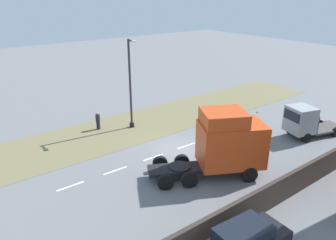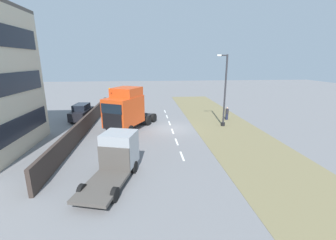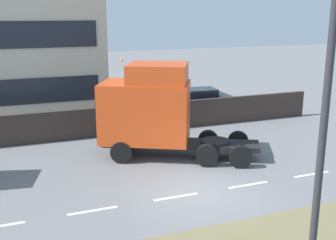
# 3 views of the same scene
# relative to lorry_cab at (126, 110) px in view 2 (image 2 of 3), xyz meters

# --- Properties ---
(ground_plane) EXTENTS (120.00, 120.00, 0.00)m
(ground_plane) POSITION_rel_lorry_cab_xyz_m (-4.84, -0.20, -2.29)
(ground_plane) COLOR slate
(ground_plane) RESTS_ON ground
(grass_verge) EXTENTS (7.00, 44.00, 0.01)m
(grass_verge) POSITION_rel_lorry_cab_xyz_m (-10.84, -0.20, -2.28)
(grass_verge) COLOR olive
(grass_verge) RESTS_ON ground
(lane_markings) EXTENTS (0.16, 17.80, 0.00)m
(lane_markings) POSITION_rel_lorry_cab_xyz_m (-4.84, -0.90, -2.29)
(lane_markings) COLOR white
(lane_markings) RESTS_ON ground
(boundary_wall) EXTENTS (0.25, 24.00, 1.67)m
(boundary_wall) POSITION_rel_lorry_cab_xyz_m (4.16, -0.20, -1.45)
(boundary_wall) COLOR #382D28
(boundary_wall) RESTS_ON ground
(lorry_cab) EXTENTS (5.63, 7.60, 4.68)m
(lorry_cab) POSITION_rel_lorry_cab_xyz_m (0.00, 0.00, 0.00)
(lorry_cab) COLOR black
(lorry_cab) RESTS_ON ground
(flatbed_truck) EXTENTS (3.40, 5.72, 2.74)m
(flatbed_truck) POSITION_rel_lorry_cab_xyz_m (-0.24, 9.59, -0.85)
(flatbed_truck) COLOR #999EA3
(flatbed_truck) RESTS_ON ground
(parked_car) EXTENTS (2.11, 4.58, 2.00)m
(parked_car) POSITION_rel_lorry_cab_xyz_m (5.90, -5.05, -1.31)
(parked_car) COLOR black
(parked_car) RESTS_ON ground
(lamp_post) EXTENTS (1.33, 0.42, 7.85)m
(lamp_post) POSITION_rel_lorry_cab_xyz_m (-10.74, -0.73, 1.25)
(lamp_post) COLOR black
(lamp_post) RESTS_ON ground
(pedestrian) EXTENTS (0.39, 0.39, 1.61)m
(pedestrian) POSITION_rel_lorry_cab_xyz_m (-12.16, -3.37, -1.51)
(pedestrian) COLOR #1E233D
(pedestrian) RESTS_ON ground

